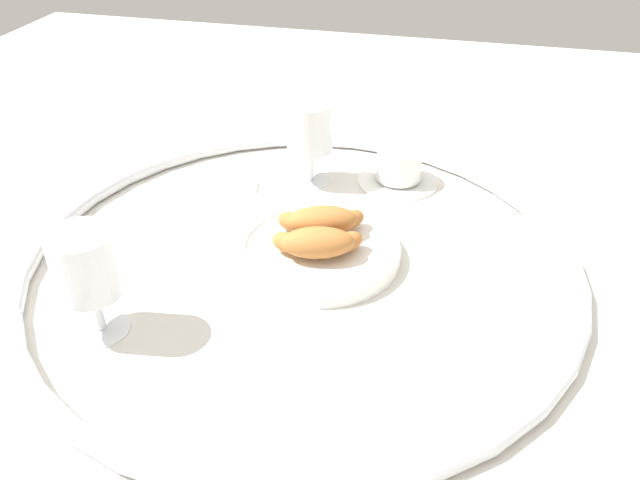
{
  "coord_description": "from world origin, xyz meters",
  "views": [
    {
      "loc": [
        0.2,
        -0.69,
        0.52
      ],
      "look_at": [
        0.02,
        0.02,
        0.03
      ],
      "focal_mm": 35.43,
      "sensor_mm": 36.0,
      "label": 1
    }
  ],
  "objects_px": {
    "juice_glass_right": "(310,129)",
    "sugar_packet": "(242,186)",
    "croissant_large": "(318,242)",
    "croissant_small": "(322,221)",
    "juice_glass_left": "(87,269)",
    "pastry_plate": "(320,250)",
    "coffee_cup_near": "(398,168)"
  },
  "relations": [
    {
      "from": "pastry_plate",
      "to": "croissant_small",
      "type": "relative_size",
      "value": 1.74
    },
    {
      "from": "pastry_plate",
      "to": "croissant_small",
      "type": "distance_m",
      "value": 0.04
    },
    {
      "from": "croissant_small",
      "to": "juice_glass_right",
      "type": "distance_m",
      "value": 0.2
    },
    {
      "from": "pastry_plate",
      "to": "juice_glass_left",
      "type": "distance_m",
      "value": 0.32
    },
    {
      "from": "croissant_large",
      "to": "coffee_cup_near",
      "type": "relative_size",
      "value": 0.97
    },
    {
      "from": "croissant_large",
      "to": "coffee_cup_near",
      "type": "xyz_separation_m",
      "value": [
        0.07,
        0.27,
        -0.02
      ]
    },
    {
      "from": "juice_glass_left",
      "to": "juice_glass_right",
      "type": "distance_m",
      "value": 0.45
    },
    {
      "from": "pastry_plate",
      "to": "juice_glass_left",
      "type": "relative_size",
      "value": 1.62
    },
    {
      "from": "pastry_plate",
      "to": "coffee_cup_near",
      "type": "xyz_separation_m",
      "value": [
        0.08,
        0.25,
        0.01
      ]
    },
    {
      "from": "croissant_large",
      "to": "croissant_small",
      "type": "height_order",
      "value": "same"
    },
    {
      "from": "croissant_large",
      "to": "pastry_plate",
      "type": "bearing_deg",
      "value": 96.27
    },
    {
      "from": "pastry_plate",
      "to": "croissant_small",
      "type": "height_order",
      "value": "croissant_small"
    },
    {
      "from": "croissant_large",
      "to": "juice_glass_left",
      "type": "xyz_separation_m",
      "value": [
        -0.22,
        -0.19,
        0.05
      ]
    },
    {
      "from": "pastry_plate",
      "to": "croissant_small",
      "type": "xyz_separation_m",
      "value": [
        -0.0,
        0.03,
        0.03
      ]
    },
    {
      "from": "juice_glass_right",
      "to": "sugar_packet",
      "type": "distance_m",
      "value": 0.15
    },
    {
      "from": "coffee_cup_near",
      "to": "juice_glass_left",
      "type": "xyz_separation_m",
      "value": [
        -0.3,
        -0.46,
        0.07
      ]
    },
    {
      "from": "pastry_plate",
      "to": "juice_glass_left",
      "type": "height_order",
      "value": "juice_glass_left"
    },
    {
      "from": "pastry_plate",
      "to": "croissant_large",
      "type": "height_order",
      "value": "croissant_large"
    },
    {
      "from": "coffee_cup_near",
      "to": "juice_glass_left",
      "type": "distance_m",
      "value": 0.55
    },
    {
      "from": "croissant_large",
      "to": "croissant_small",
      "type": "bearing_deg",
      "value": 97.46
    },
    {
      "from": "croissant_large",
      "to": "juice_glass_left",
      "type": "height_order",
      "value": "juice_glass_left"
    },
    {
      "from": "sugar_packet",
      "to": "juice_glass_right",
      "type": "bearing_deg",
      "value": 17.09
    },
    {
      "from": "croissant_large",
      "to": "sugar_packet",
      "type": "xyz_separation_m",
      "value": [
        -0.18,
        0.19,
        -0.04
      ]
    },
    {
      "from": "coffee_cup_near",
      "to": "sugar_packet",
      "type": "bearing_deg",
      "value": -161.41
    },
    {
      "from": "croissant_small",
      "to": "croissant_large",
      "type": "bearing_deg",
      "value": -82.54
    },
    {
      "from": "croissant_large",
      "to": "coffee_cup_near",
      "type": "bearing_deg",
      "value": 74.91
    },
    {
      "from": "croissant_small",
      "to": "juice_glass_left",
      "type": "distance_m",
      "value": 0.33
    },
    {
      "from": "juice_glass_right",
      "to": "pastry_plate",
      "type": "bearing_deg",
      "value": -71.91
    },
    {
      "from": "coffee_cup_near",
      "to": "juice_glass_left",
      "type": "relative_size",
      "value": 0.97
    },
    {
      "from": "croissant_large",
      "to": "juice_glass_right",
      "type": "height_order",
      "value": "juice_glass_right"
    },
    {
      "from": "coffee_cup_near",
      "to": "juice_glass_right",
      "type": "relative_size",
      "value": 0.97
    },
    {
      "from": "juice_glass_left",
      "to": "croissant_large",
      "type": "bearing_deg",
      "value": 39.56
    }
  ]
}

